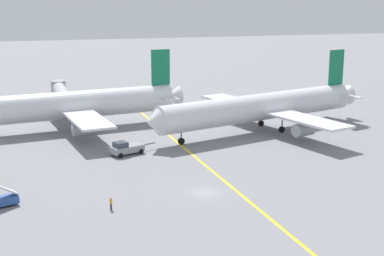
{
  "coord_description": "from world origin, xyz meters",
  "views": [
    {
      "loc": [
        -23.3,
        -72.19,
        27.92
      ],
      "look_at": [
        4.9,
        23.25,
        4.0
      ],
      "focal_mm": 51.33,
      "sensor_mm": 36.0,
      "label": 1
    }
  ],
  "objects_px": {
    "gse_stair_truck_yellow": "(1,199)",
    "jet_bridge": "(61,92)",
    "pushback_tug": "(126,148)",
    "airliner_at_gate_left": "(64,106)",
    "airliner_being_pushed": "(261,107)",
    "ground_crew_ramp_agent_by_cones": "(111,204)"
  },
  "relations": [
    {
      "from": "gse_stair_truck_yellow",
      "to": "jet_bridge",
      "type": "height_order",
      "value": "jet_bridge"
    },
    {
      "from": "pushback_tug",
      "to": "jet_bridge",
      "type": "height_order",
      "value": "jet_bridge"
    },
    {
      "from": "airliner_at_gate_left",
      "to": "gse_stair_truck_yellow",
      "type": "distance_m",
      "value": 44.39
    },
    {
      "from": "pushback_tug",
      "to": "airliner_at_gate_left",
      "type": "bearing_deg",
      "value": 112.52
    },
    {
      "from": "pushback_tug",
      "to": "jet_bridge",
      "type": "relative_size",
      "value": 0.45
    },
    {
      "from": "airliner_at_gate_left",
      "to": "airliner_being_pushed",
      "type": "height_order",
      "value": "airliner_at_gate_left"
    },
    {
      "from": "airliner_being_pushed",
      "to": "pushback_tug",
      "type": "height_order",
      "value": "airliner_being_pushed"
    },
    {
      "from": "pushback_tug",
      "to": "jet_bridge",
      "type": "distance_m",
      "value": 45.92
    },
    {
      "from": "airliner_at_gate_left",
      "to": "gse_stair_truck_yellow",
      "type": "bearing_deg",
      "value": -105.02
    },
    {
      "from": "ground_crew_ramp_agent_by_cones",
      "to": "airliner_being_pushed",
      "type": "bearing_deg",
      "value": 43.68
    },
    {
      "from": "airliner_at_gate_left",
      "to": "ground_crew_ramp_agent_by_cones",
      "type": "xyz_separation_m",
      "value": [
        2.76,
        -48.14,
        -4.35
      ]
    },
    {
      "from": "jet_bridge",
      "to": "pushback_tug",
      "type": "bearing_deg",
      "value": -79.11
    },
    {
      "from": "ground_crew_ramp_agent_by_cones",
      "to": "pushback_tug",
      "type": "bearing_deg",
      "value": 75.9
    },
    {
      "from": "airliner_at_gate_left",
      "to": "ground_crew_ramp_agent_by_cones",
      "type": "distance_m",
      "value": 48.42
    },
    {
      "from": "gse_stair_truck_yellow",
      "to": "ground_crew_ramp_agent_by_cones",
      "type": "distance_m",
      "value": 15.22
    },
    {
      "from": "pushback_tug",
      "to": "gse_stair_truck_yellow",
      "type": "distance_m",
      "value": 29.04
    },
    {
      "from": "gse_stair_truck_yellow",
      "to": "jet_bridge",
      "type": "distance_m",
      "value": 66.54
    },
    {
      "from": "gse_stair_truck_yellow",
      "to": "jet_bridge",
      "type": "xyz_separation_m",
      "value": [
        12.05,
        65.34,
        3.54
      ]
    },
    {
      "from": "ground_crew_ramp_agent_by_cones",
      "to": "jet_bridge",
      "type": "height_order",
      "value": "jet_bridge"
    },
    {
      "from": "pushback_tug",
      "to": "jet_bridge",
      "type": "xyz_separation_m",
      "value": [
        -8.65,
        44.97,
        3.38
      ]
    },
    {
      "from": "airliner_being_pushed",
      "to": "gse_stair_truck_yellow",
      "type": "relative_size",
      "value": 10.77
    },
    {
      "from": "airliner_at_gate_left",
      "to": "pushback_tug",
      "type": "bearing_deg",
      "value": -67.48
    }
  ]
}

